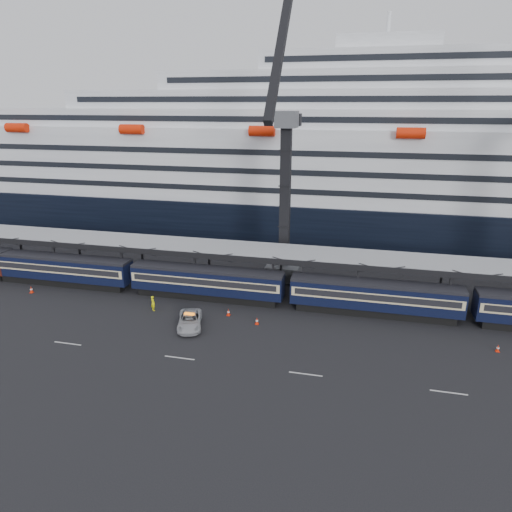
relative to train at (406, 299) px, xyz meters
name	(u,v)px	position (x,y,z in m)	size (l,w,h in m)	color
ground	(465,370)	(4.65, -10.00, -2.20)	(260.00, 260.00, 0.00)	black
train	(406,299)	(0.00, 0.00, 0.00)	(133.05, 3.00, 4.05)	black
canopy	(448,265)	(4.65, 4.00, 3.05)	(130.00, 6.25, 5.53)	#95999D
cruise_ship	(417,166)	(3.57, 35.99, 10.14)	(214.09, 28.84, 34.00)	black
crane_dark_near	(285,193)	(-15.35, 8.59, 9.73)	(4.50, 17.75, 35.08)	#505258
pickup_truck	(190,321)	(-22.67, -7.81, -1.47)	(2.44, 5.29, 1.47)	#A5A7AC
worker	(153,303)	(-28.31, -4.90, -1.30)	(0.66, 0.43, 1.81)	#F2F10C
traffic_cone_a	(31,290)	(-45.71, -3.60, -1.77)	(0.43, 0.43, 0.87)	red
traffic_cone_b	(257,321)	(-15.77, -5.55, -1.81)	(0.40, 0.40, 0.79)	red
traffic_cone_c	(228,312)	(-19.42, -4.18, -1.80)	(0.40, 0.40, 0.80)	red
traffic_cone_d	(498,348)	(8.34, -5.86, -1.84)	(0.37, 0.37, 0.74)	red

